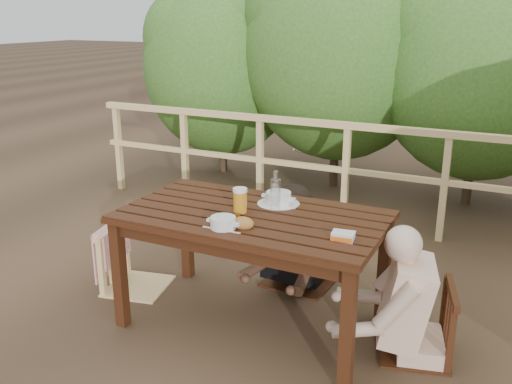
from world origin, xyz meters
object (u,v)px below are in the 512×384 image
at_px(table, 253,270).
at_px(beer_glass, 240,201).
at_px(chair_left, 135,232).
at_px(bread_roll, 243,223).
at_px(butter_tub, 343,237).
at_px(chair_far, 302,220).
at_px(chair_right, 420,289).
at_px(bottle, 275,192).
at_px(soup_near, 223,224).
at_px(diner_right, 429,252).
at_px(woman, 303,204).
at_px(soup_far, 278,199).

bearing_deg(table, beer_glass, -168.38).
height_order(chair_left, bread_roll, chair_left).
relative_size(bread_roll, butter_tub, 1.04).
relative_size(chair_far, chair_right, 1.18).
bearing_deg(bottle, soup_near, -109.58).
xyz_separation_m(table, diner_right, (1.07, 0.12, 0.29)).
bearing_deg(chair_left, soup_near, -123.18).
xyz_separation_m(chair_left, butter_tub, (1.64, -0.23, 0.34)).
relative_size(soup_near, beer_glass, 1.46).
xyz_separation_m(chair_far, beer_glass, (-0.14, -0.71, 0.35)).
xyz_separation_m(diner_right, bottle, (-0.96, -0.00, 0.23)).
bearing_deg(diner_right, bread_roll, 95.56).
bearing_deg(bread_roll, woman, 89.46).
distance_m(soup_near, bread_roll, 0.12).
height_order(chair_left, soup_far, chair_left).
relative_size(chair_left, bottle, 3.27).
distance_m(soup_near, butter_tub, 0.70).
height_order(chair_left, chair_far, chair_far).
bearing_deg(diner_right, woman, 45.39).
xyz_separation_m(diner_right, soup_far, (-1.00, 0.13, 0.14)).
bearing_deg(table, soup_near, -98.18).
bearing_deg(table, soup_far, 74.06).
xyz_separation_m(chair_far, soup_near, (-0.11, -1.00, 0.30)).
distance_m(bread_roll, beer_glass, 0.26).
xyz_separation_m(soup_far, beer_glass, (-0.15, -0.26, 0.04)).
bearing_deg(butter_tub, chair_far, 117.37).
xyz_separation_m(soup_near, bottle, (0.15, 0.42, 0.09)).
distance_m(woman, bread_roll, 0.97).
xyz_separation_m(chair_right, butter_tub, (-0.40, -0.27, 0.36)).
height_order(woman, bread_roll, woman).
bearing_deg(beer_glass, chair_left, 174.39).
distance_m(soup_near, soup_far, 0.56).
height_order(chair_right, bottle, bottle).
height_order(soup_far, beer_glass, beer_glass).
bearing_deg(soup_near, butter_tub, 12.25).
bearing_deg(chair_left, chair_far, -71.34).
bearing_deg(chair_left, table, -105.96).
relative_size(woman, butter_tub, 9.79).
relative_size(soup_far, bottle, 1.02).
height_order(chair_right, beer_glass, beer_glass).
bearing_deg(chair_right, soup_far, -111.26).
distance_m(soup_far, beer_glass, 0.30).
bearing_deg(diner_right, beer_glass, 82.89).
bearing_deg(chair_right, soup_near, -82.58).
relative_size(soup_far, beer_glass, 1.62).
relative_size(chair_far, soup_near, 3.98).
bearing_deg(woman, chair_far, 92.92).
height_order(chair_far, chair_right, chair_far).
relative_size(bread_roll, bottle, 0.48).
height_order(diner_right, bottle, diner_right).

